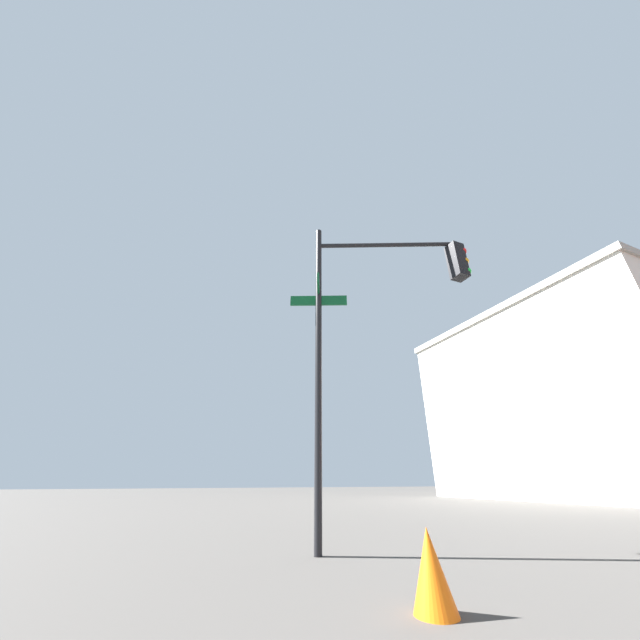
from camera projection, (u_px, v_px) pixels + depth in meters
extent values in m
cylinder|color=black|center=(318.00, 359.00, 5.94)|extent=(0.12, 0.12, 5.86)
cylinder|color=black|center=(386.00, 245.00, 7.02)|extent=(1.24, 2.63, 0.09)
cube|color=black|center=(457.00, 262.00, 6.79)|extent=(0.28, 0.28, 0.80)
sphere|color=red|center=(462.00, 252.00, 6.90)|extent=(0.18, 0.18, 0.18)
sphere|color=orange|center=(464.00, 261.00, 6.79)|extent=(0.18, 0.18, 0.18)
sphere|color=green|center=(467.00, 272.00, 6.68)|extent=(0.18, 0.18, 0.18)
cube|color=#0F5128|center=(319.00, 301.00, 6.46)|extent=(0.48, 1.02, 0.20)
cube|color=#0F5128|center=(319.00, 291.00, 6.56)|extent=(0.93, 0.44, 0.20)
cube|color=silver|center=(610.00, 410.00, 22.15)|extent=(14.69, 18.52, 10.46)
cube|color=#9D998E|center=(582.00, 336.00, 24.53)|extent=(14.99, 18.82, 0.40)
cone|color=orange|center=(431.00, 569.00, 2.74)|extent=(0.36, 0.36, 0.60)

